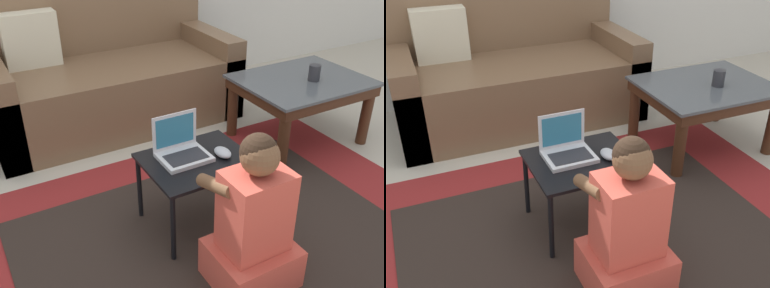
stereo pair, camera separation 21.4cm
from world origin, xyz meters
The scene contains 9 objects.
ground_plane centered at (0.00, 0.00, 0.00)m, with size 16.00×16.00×0.00m, color beige.
area_rug centered at (0.00, -0.27, 0.00)m, with size 2.51×1.96×0.01m.
couch centered at (0.06, 1.35, 0.32)m, with size 1.71×0.87×0.94m.
coffee_table centered at (1.04, 0.40, 0.36)m, with size 0.81×0.64×0.44m.
laptop_desk centered at (0.00, -0.04, 0.33)m, with size 0.51×0.41×0.38m.
laptop centered at (-0.05, 0.02, 0.41)m, with size 0.23×0.19×0.20m.
computer_mouse centered at (0.12, -0.07, 0.40)m, with size 0.07×0.11×0.04m.
person_seated centered at (0.00, -0.49, 0.30)m, with size 0.35×0.38×0.72m.
cup_on_table centered at (1.09, 0.35, 0.49)m, with size 0.07×0.07×0.10m.
Camera 1 is at (-0.93, -1.61, 1.49)m, focal length 42.00 mm.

